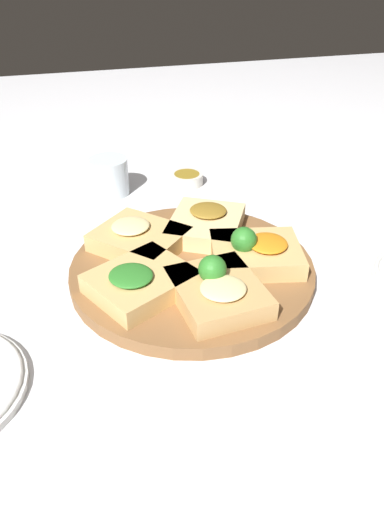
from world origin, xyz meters
The scene contains 10 objects.
ground_plane centered at (0.00, 0.00, 0.00)m, with size 3.00×3.00×0.00m, color white.
serving_board centered at (0.00, 0.00, 0.01)m, with size 0.40×0.40×0.02m, color brown.
focaccia_slice_0 centered at (-0.05, -0.09, 0.04)m, with size 0.18×0.18×0.04m.
focaccia_slice_1 centered at (0.07, -0.08, 0.04)m, with size 0.19×0.19×0.04m.
focaccia_slice_2 centered at (0.09, 0.05, 0.04)m, with size 0.18×0.17×0.04m.
focaccia_slice_3 centered at (-0.01, 0.10, 0.04)m, with size 0.13×0.15×0.06m.
focaccia_slice_4 centered at (-0.10, 0.02, 0.04)m, with size 0.17×0.15×0.06m.
water_glass centered at (0.09, -0.35, 0.04)m, with size 0.08×0.08×0.08m, color silver.
napkin_stack centered at (-0.29, -0.25, 0.00)m, with size 0.13×0.11×0.01m, color white.
dipping_bowl centered at (-0.08, -0.35, 0.01)m, with size 0.07×0.07×0.02m.
Camera 1 is at (0.18, 0.65, 0.48)m, focal length 35.00 mm.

